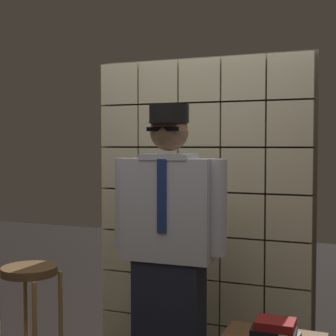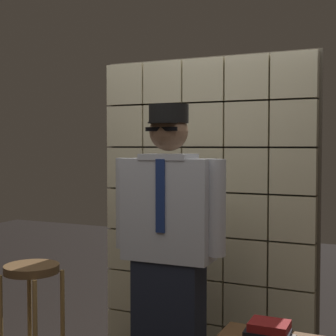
% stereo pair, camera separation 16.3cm
% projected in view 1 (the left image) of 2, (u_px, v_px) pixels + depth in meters
% --- Properties ---
extents(glass_block_wall, '(1.57, 0.10, 2.18)m').
position_uv_depth(glass_block_wall, '(201.00, 213.00, 3.58)').
color(glass_block_wall, beige).
rests_on(glass_block_wall, ground).
extents(standing_person, '(0.71, 0.30, 1.79)m').
position_uv_depth(standing_person, '(169.00, 248.00, 3.05)').
color(standing_person, '#1E2333').
rests_on(standing_person, ground).
extents(bar_stool, '(0.34, 0.34, 0.81)m').
position_uv_depth(bar_stool, '(30.00, 300.00, 3.12)').
color(bar_stool, brown).
rests_on(bar_stool, ground).
extents(book_stack, '(0.25, 0.21, 0.14)m').
position_uv_depth(book_stack, '(276.00, 335.00, 2.47)').
color(book_stack, '#591E66').
rests_on(book_stack, side_table).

